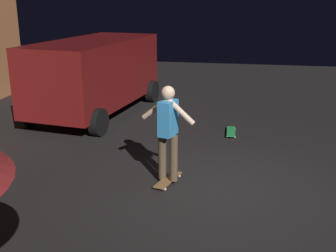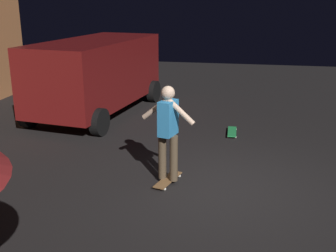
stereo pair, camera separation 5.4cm
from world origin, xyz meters
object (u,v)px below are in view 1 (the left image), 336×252
object	(u,v)px
parked_van	(95,72)
skateboard_ridden	(168,180)
skateboard_spare	(231,132)
skater	(168,127)

from	to	relation	value
parked_van	skateboard_ridden	distance (m)	5.14
skateboard_spare	skater	world-z (taller)	skater
skateboard_ridden	parked_van	bearing A→B (deg)	34.06
parked_van	skateboard_spare	distance (m)	4.12
skateboard_ridden	skater	size ratio (longest dim) A/B	0.48
skateboard_spare	skater	distance (m)	3.28
parked_van	skateboard_spare	bearing A→B (deg)	-107.34
skateboard_ridden	skater	bearing A→B (deg)	93.58
parked_van	skateboard_spare	world-z (taller)	parked_van
skater	skateboard_spare	bearing A→B (deg)	-18.10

